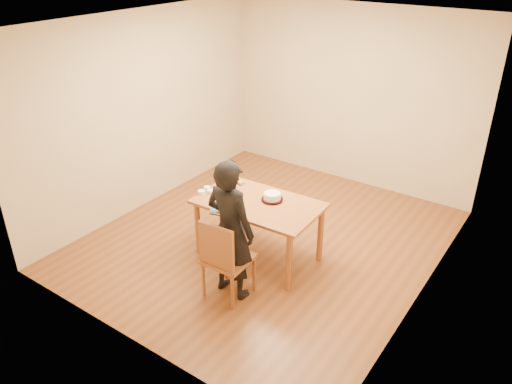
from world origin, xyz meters
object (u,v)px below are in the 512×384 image
Objects in this scene: cake at (272,196)px; person at (230,230)px; dining_chair at (228,259)px; dining_table at (258,203)px; cake_plate at (272,200)px.

person reaches higher than cake.
dining_chair is 0.29× the size of person.
dining_table is at bearing 98.40° from dining_chair.
cake_plate is 1.28× the size of cake.
cake_plate reaches higher than dining_table.
cake is (0.11, 0.13, 0.07)m from dining_table.
person is at bearing -87.10° from cake.
dining_chair is at bearing -87.25° from cake.
dining_table is at bearing -130.08° from cake_plate.
cake_plate reaches higher than dining_chair.
cake_plate is at bearing -85.55° from person.
person is (0.00, 0.05, 0.34)m from dining_chair.
dining_table is 5.59× the size of cake_plate.
dining_table is 0.75m from person.
person is at bearing 87.45° from dining_chair.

